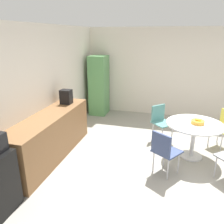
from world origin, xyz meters
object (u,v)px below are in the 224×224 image
locker_cabinet (99,85)px  fruit_bowl (198,122)px  round_table (194,130)px  chair_navy (164,149)px  coffee_maker (66,97)px  mug_white (68,101)px  chair_teal (160,119)px

locker_cabinet → fruit_bowl: bearing=-127.3°
round_table → chair_navy: size_ratio=1.33×
locker_cabinet → coffee_maker: locker_cabinet is taller
locker_cabinet → mug_white: bearing=177.0°
chair_navy → fruit_bowl: bearing=-36.1°
locker_cabinet → round_table: locker_cabinet is taller
locker_cabinet → mug_white: 1.94m
chair_teal → mug_white: 2.20m
locker_cabinet → chair_navy: 3.61m
locker_cabinet → fruit_bowl: size_ratio=7.08×
locker_cabinet → mug_white: (-1.94, 0.10, 0.05)m
coffee_maker → chair_navy: bearing=-111.2°
chair_navy → coffee_maker: bearing=68.8°
chair_navy → round_table: bearing=-33.8°
round_table → chair_teal: size_ratio=1.33×
locker_cabinet → mug_white: size_ratio=13.91×
round_table → chair_teal: (0.67, 0.70, -0.08)m
locker_cabinet → mug_white: locker_cabinet is taller
chair_navy → fruit_bowl: size_ratio=3.27×
fruit_bowl → chair_teal: bearing=47.8°
round_table → mug_white: size_ratio=8.57×
chair_teal → chair_navy: same height
locker_cabinet → coffee_maker: bearing=177.1°
chair_teal → mug_white: mug_white is taller
round_table → chair_navy: (-0.81, 0.54, -0.08)m
chair_navy → mug_white: (0.94, 2.25, 0.43)m
chair_teal → fruit_bowl: 1.04m
fruit_bowl → mug_white: bearing=87.2°
chair_teal → coffee_maker: 2.23m
locker_cabinet → fruit_bowl: (-2.08, -2.73, -0.12)m
locker_cabinet → chair_navy: (-2.88, -2.14, -0.38)m
chair_teal → round_table: bearing=-133.8°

